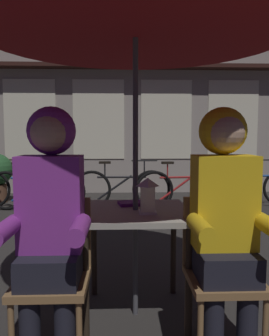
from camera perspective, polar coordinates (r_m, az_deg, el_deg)
ground_plane at (r=2.56m, az=0.16°, el=-23.50°), size 60.00×60.00×0.00m
cafe_table at (r=2.32m, az=0.16°, el=-9.53°), size 0.72×0.72×0.74m
patio_umbrella at (r=2.39m, az=0.17°, el=25.59°), size 2.10×2.10×2.31m
lantern at (r=2.16m, az=2.23°, el=-4.55°), size 0.11×0.11×0.23m
chair_left at (r=2.05m, az=-13.51°, el=-16.10°), size 0.40×0.40×0.87m
chair_right at (r=2.09m, az=14.39°, el=-15.67°), size 0.40×0.40×0.87m
person_left_hooded at (r=1.89m, az=-14.09°, el=-6.60°), size 0.45×0.56×1.40m
person_right_hooded at (r=1.94m, az=15.11°, el=-6.35°), size 0.45×0.56×1.40m
shopfront_building at (r=7.86m, az=-0.41°, el=19.02°), size 10.00×0.93×6.20m
bicycle_second at (r=5.83m, az=-16.44°, el=-3.61°), size 1.68×0.24×0.84m
bicycle_third at (r=5.76m, az=-2.22°, el=-3.49°), size 1.68×0.08×0.84m
bicycle_fourth at (r=5.79m, az=8.31°, el=-3.50°), size 1.68×0.23×0.84m
bicycle_fifth at (r=6.31m, az=19.35°, el=-3.02°), size 1.68×0.22×0.84m
book at (r=2.44m, az=-0.31°, el=-6.00°), size 0.22×0.18×0.02m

